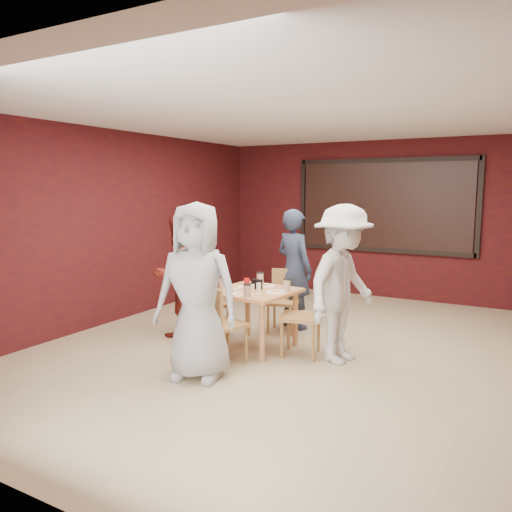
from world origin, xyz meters
The scene contains 11 objects.
floor centered at (0.00, 0.00, 0.00)m, with size 7.00×7.00×0.00m, color tan.
window_blinds centered at (0.00, 3.45, 1.65)m, with size 3.00×0.02×1.50m, color black.
dining_table centered at (-0.57, -0.18, 0.64)m, with size 1.01×1.01×0.88m.
chair_front centered at (-0.62, -0.89, 0.50)m, with size 0.55×0.55×0.89m.
chair_back centered at (-0.58, 0.67, 0.48)m, with size 0.49×0.49×0.85m.
chair_left centered at (-1.37, -0.08, 0.49)m, with size 0.47×0.47×0.88m.
chair_right centered at (0.12, -0.14, 0.53)m, with size 0.55×0.55×0.94m.
diner_front centered at (-0.61, -1.31, 0.91)m, with size 0.89×0.58×1.83m, color #ADADAD.
diner_back centered at (-0.53, 0.88, 0.84)m, with size 0.61×0.40×1.67m, color #283147.
diner_left centered at (-1.72, -0.18, 0.81)m, with size 0.79×0.62×1.63m, color maroon.
diner_right centered at (0.53, -0.11, 0.89)m, with size 1.15×0.66×1.79m, color silver.
Camera 1 is at (2.37, -5.37, 1.96)m, focal length 35.00 mm.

